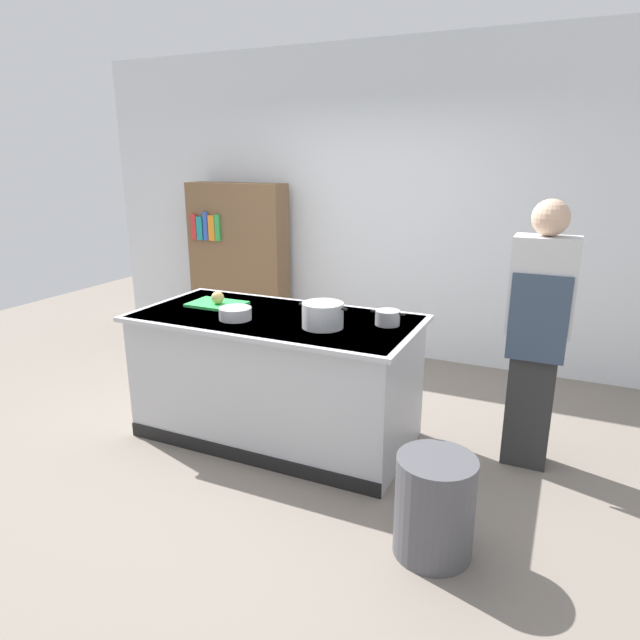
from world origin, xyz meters
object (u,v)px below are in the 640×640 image
stock_pot (323,315)px  person_chef (538,331)px  mixing_bowl (235,313)px  bookshelf (239,264)px  trash_bin (434,506)px  sauce_pan (388,318)px  onion (218,298)px

stock_pot → person_chef: bearing=19.7°
mixing_bowl → bookshelf: bookshelf is taller
trash_bin → bookshelf: size_ratio=0.31×
stock_pot → mixing_bowl: bearing=-172.8°
sauce_pan → bookshelf: (-2.22, 1.67, -0.10)m
onion → sauce_pan: 1.28m
person_chef → mixing_bowl: bearing=119.7°
stock_pot → trash_bin: (0.92, -0.68, -0.71)m
bookshelf → person_chef: bearing=-24.8°
stock_pot → bookshelf: bearing=134.4°
mixing_bowl → person_chef: (1.88, 0.53, -0.03)m
stock_pot → bookshelf: bookshelf is taller
sauce_pan → mixing_bowl: size_ratio=1.03×
sauce_pan → person_chef: (0.91, 0.23, -0.03)m
person_chef → onion: bearing=111.8°
sauce_pan → person_chef: person_chef is taller
onion → trash_bin: 2.13m
sauce_pan → person_chef: 0.93m
trash_bin → person_chef: (0.34, 1.13, 0.65)m
onion → trash_bin: onion is taller
onion → trash_bin: size_ratio=0.18×
mixing_bowl → sauce_pan: bearing=17.3°
sauce_pan → mixing_bowl: (-0.97, -0.30, -0.01)m
mixing_bowl → onion: bearing=142.6°
person_chef → sauce_pan: bearing=118.0°
bookshelf → sauce_pan: bearing=-37.0°
stock_pot → person_chef: person_chef is taller
mixing_bowl → stock_pot: bearing=7.2°
person_chef → bookshelf: person_chef is taller
sauce_pan → bookshelf: bookshelf is taller
mixing_bowl → bookshelf: bearing=122.2°
onion → sauce_pan: onion is taller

